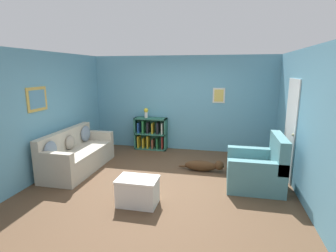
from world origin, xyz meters
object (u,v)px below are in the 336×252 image
Objects in this scene: dog at (204,166)px; vase at (146,112)px; couch at (77,155)px; bookshelf at (151,134)px; coffee_table at (138,191)px; recliner_chair at (258,169)px.

vase reaches higher than dog.
couch reaches higher than dog.
bookshelf is 3.18m from coffee_table.
vase is at bearing 141.78° from dog.
coffee_table reaches higher than dog.
vase is (1.07, 1.86, 0.72)m from couch.
vase reaches higher than bookshelf.
recliner_chair is at bearing -34.31° from vase.
vase is (-0.12, -0.02, 0.62)m from bookshelf.
bookshelf is at bearing 101.86° from coffee_table.
coffee_table is at bearing -33.60° from couch.
recliner_chair is at bearing -27.13° from dog.
bookshelf reaches higher than coffee_table.
bookshelf is 3.35× the size of vase.
bookshelf reaches higher than couch.
recliner_chair is 3.81× the size of vase.
recliner_chair is (3.90, -0.06, 0.00)m from couch.
recliner_chair is 1.23m from dog.
couch is 2.15× the size of bookshelf.
couch is at bearing -122.52° from bookshelf.
recliner_chair reaches higher than couch.
couch reaches higher than coffee_table.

